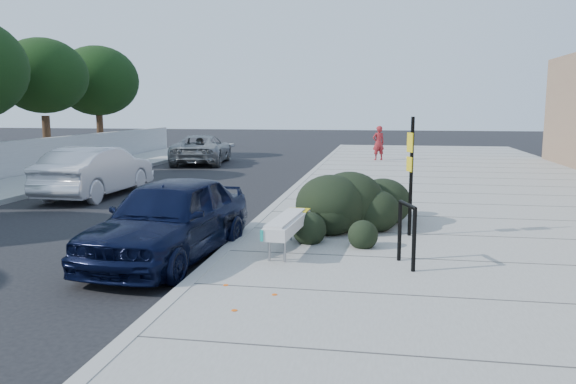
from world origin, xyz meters
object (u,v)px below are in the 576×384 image
Objects in this scene: bike_rack at (407,228)px; wagon_silver at (97,171)px; sedan_navy at (170,218)px; bench at (288,224)px; suv_silver at (202,149)px; sign_post at (411,169)px; pedestrian at (378,143)px.

wagon_silver is (-9.29, 6.95, -0.01)m from bike_rack.
sedan_navy is (-4.25, 0.27, -0.03)m from bike_rack.
suv_silver reaches higher than bench.
sign_post is 0.51× the size of wagon_silver.
bench is at bearing 16.00° from sedan_navy.
wagon_silver is (-5.04, 6.68, 0.03)m from sedan_navy.
bench is at bearing -164.06° from sign_post.
wagon_silver reaches higher than suv_silver.
suv_silver is (0.00, 10.46, -0.07)m from wagon_silver.
sign_post reaches higher than sedan_navy.
wagon_silver is at bearing 82.53° from suv_silver.
sedan_navy is 19.27m from pedestrian.
bench is 0.44× the size of wagon_silver.
sign_post is 0.47× the size of suv_silver.
bench is 9.53m from wagon_silver.
sedan_navy is at bearing 55.24° from pedestrian.
suv_silver is (-7.17, 16.73, 0.07)m from bench.
suv_silver is (-5.04, 17.14, -0.05)m from sedan_navy.
sign_post is at bearing 68.71° from pedestrian.
sign_post is 4.90m from sedan_navy.
bench is 2.93m from sign_post.
pedestrian is (3.60, 18.93, 0.25)m from sedan_navy.
sedan_navy is at bearing -174.89° from sign_post.
pedestrian is (-0.65, 19.19, 0.21)m from bike_rack.
sign_post is at bearing 155.00° from wagon_silver.
bike_rack is at bearing 110.62° from suv_silver.
suv_silver reaches higher than bike_rack.
bike_rack is 0.21× the size of suv_silver.
pedestrian is at bearing -175.75° from suv_silver.
suv_silver is 3.01× the size of pedestrian.
bench is at bearing 140.06° from wagon_silver.
bench is 0.47× the size of sedan_navy.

